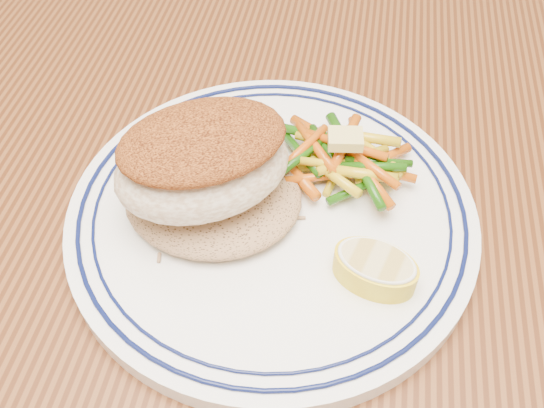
{
  "coord_description": "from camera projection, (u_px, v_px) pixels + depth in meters",
  "views": [
    {
      "loc": [
        0.01,
        -0.29,
        1.08
      ],
      "look_at": [
        -0.03,
        -0.03,
        0.77
      ],
      "focal_mm": 40.0,
      "sensor_mm": 36.0,
      "label": 1
    }
  ],
  "objects": [
    {
      "name": "dining_table",
      "position": [
        312.0,
        272.0,
        0.51
      ],
      "size": [
        1.5,
        0.9,
        0.75
      ],
      "color": "#44200D",
      "rests_on": "ground"
    },
    {
      "name": "fish_fillet",
      "position": [
        203.0,
        161.0,
        0.38
      ],
      "size": [
        0.14,
        0.13,
        0.06
      ],
      "color": "beige",
      "rests_on": "rice_pilaf"
    },
    {
      "name": "rice_pilaf",
      "position": [
        213.0,
        193.0,
        0.41
      ],
      "size": [
        0.12,
        0.11,
        0.02
      ],
      "primitive_type": "ellipsoid",
      "color": "#9A724D",
      "rests_on": "plate"
    },
    {
      "name": "vegetable_pile",
      "position": [
        341.0,
        157.0,
        0.43
      ],
      "size": [
        0.11,
        0.09,
        0.03
      ],
      "color": "gold",
      "rests_on": "plate"
    },
    {
      "name": "butter_pat",
      "position": [
        345.0,
        139.0,
        0.41
      ],
      "size": [
        0.03,
        0.02,
        0.01
      ],
      "primitive_type": "cube",
      "rotation": [
        0.0,
        0.0,
        0.13
      ],
      "color": "#DFCB6D",
      "rests_on": "vegetable_pile"
    },
    {
      "name": "lemon_wedge",
      "position": [
        375.0,
        268.0,
        0.37
      ],
      "size": [
        0.06,
        0.06,
        0.02
      ],
      "color": "yellow",
      "rests_on": "plate"
    },
    {
      "name": "plate",
      "position": [
        272.0,
        214.0,
        0.42
      ],
      "size": [
        0.28,
        0.28,
        0.02
      ],
      "color": "white",
      "rests_on": "dining_table"
    }
  ]
}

